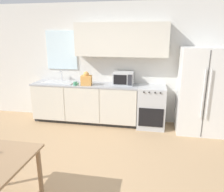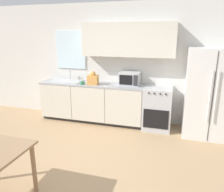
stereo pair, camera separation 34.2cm
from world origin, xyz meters
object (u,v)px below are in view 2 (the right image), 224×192
at_px(oven_range, 157,108).
at_px(microwave, 130,78).
at_px(refrigerator, 210,93).
at_px(coffee_mug, 82,83).

bearing_deg(oven_range, microwave, 171.56).
bearing_deg(refrigerator, coffee_mug, -177.05).
relative_size(refrigerator, coffee_mug, 15.63).
height_order(oven_range, microwave, microwave).
xyz_separation_m(refrigerator, coffee_mug, (-2.68, -0.14, 0.08)).
relative_size(oven_range, coffee_mug, 8.15).
relative_size(oven_range, refrigerator, 0.52).
height_order(refrigerator, microwave, refrigerator).
bearing_deg(microwave, coffee_mug, -164.42).
relative_size(microwave, coffee_mug, 3.91).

